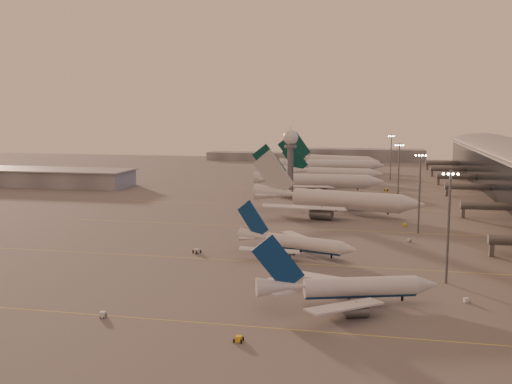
# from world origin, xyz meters

# --- Properties ---
(ground) EXTENTS (700.00, 700.00, 0.00)m
(ground) POSITION_xyz_m (0.00, 0.00, 0.00)
(ground) COLOR #5E5C5B
(ground) RESTS_ON ground
(taxiway_markings) EXTENTS (180.00, 185.25, 0.02)m
(taxiway_markings) POSITION_xyz_m (30.00, 56.00, 0.01)
(taxiway_markings) COLOR gold
(taxiway_markings) RESTS_ON ground
(hangar) EXTENTS (82.00, 27.00, 8.50)m
(hangar) POSITION_xyz_m (-120.00, 140.00, 4.32)
(hangar) COLOR slate
(hangar) RESTS_ON ground
(radar_tower) EXTENTS (6.40, 6.40, 31.10)m
(radar_tower) POSITION_xyz_m (5.00, 120.00, 20.95)
(radar_tower) COLOR #56595E
(radar_tower) RESTS_ON ground
(mast_a) EXTENTS (3.60, 0.56, 25.00)m
(mast_a) POSITION_xyz_m (58.00, 0.00, 13.74)
(mast_a) COLOR #56595E
(mast_a) RESTS_ON ground
(mast_b) EXTENTS (3.60, 0.56, 25.00)m
(mast_b) POSITION_xyz_m (55.00, 55.00, 13.74)
(mast_b) COLOR #56595E
(mast_b) RESTS_ON ground
(mast_c) EXTENTS (3.60, 0.56, 25.00)m
(mast_c) POSITION_xyz_m (50.00, 110.00, 13.74)
(mast_c) COLOR #56595E
(mast_c) RESTS_ON ground
(mast_d) EXTENTS (3.60, 0.56, 25.00)m
(mast_d) POSITION_xyz_m (48.00, 200.00, 13.74)
(mast_d) COLOR #56595E
(mast_d) RESTS_ON ground
(distant_horizon) EXTENTS (165.00, 37.50, 9.00)m
(distant_horizon) POSITION_xyz_m (2.62, 325.14, 3.89)
(distant_horizon) COLOR slate
(distant_horizon) RESTS_ON ground
(narrowbody_near) EXTENTS (35.65, 28.00, 14.38)m
(narrowbody_near) POSITION_xyz_m (37.72, -19.66, 2.91)
(narrowbody_near) COLOR silver
(narrowbody_near) RESTS_ON ground
(narrowbody_mid) EXTENTS (33.50, 26.28, 13.60)m
(narrowbody_mid) POSITION_xyz_m (21.85, 18.62, 2.75)
(narrowbody_mid) COLOR silver
(narrowbody_mid) RESTS_ON ground
(widebody_white) EXTENTS (64.44, 51.01, 23.13)m
(widebody_white) POSITION_xyz_m (27.20, 84.31, 4.01)
(widebody_white) COLOR silver
(widebody_white) RESTS_ON ground
(greentail_a) EXTENTS (61.50, 49.66, 22.34)m
(greentail_a) POSITION_xyz_m (14.56, 143.98, 3.95)
(greentail_a) COLOR silver
(greentail_a) RESTS_ON ground
(greentail_b) EXTENTS (54.45, 43.84, 19.78)m
(greentail_b) POSITION_xyz_m (17.55, 187.16, 3.49)
(greentail_b) COLOR silver
(greentail_b) RESTS_ON ground
(greentail_c) EXTENTS (63.52, 51.13, 23.07)m
(greentail_c) POSITION_xyz_m (13.79, 225.88, 4.08)
(greentail_c) COLOR silver
(greentail_c) RESTS_ON ground
(greentail_d) EXTENTS (63.16, 50.24, 23.68)m
(greentail_d) POSITION_xyz_m (11.76, 259.05, 4.18)
(greentail_d) COLOR silver
(greentail_d) RESTS_ON ground
(gsv_truck_a) EXTENTS (5.68, 2.73, 2.20)m
(gsv_truck_a) POSITION_xyz_m (-5.25, -36.06, 1.12)
(gsv_truck_a) COLOR silver
(gsv_truck_a) RESTS_ON ground
(gsv_tug_near) EXTENTS (2.16, 3.44, 0.96)m
(gsv_tug_near) POSITION_xyz_m (21.41, -42.37, 0.49)
(gsv_tug_near) COLOR yellow
(gsv_tug_near) RESTS_ON ground
(gsv_catering_a) EXTENTS (4.74, 3.26, 3.57)m
(gsv_catering_a) POSITION_xyz_m (60.73, -13.10, 1.78)
(gsv_catering_a) COLOR silver
(gsv_catering_a) RESTS_ON ground
(gsv_tug_mid) EXTENTS (4.53, 4.01, 1.11)m
(gsv_tug_mid) POSITION_xyz_m (-3.99, 15.33, 0.57)
(gsv_tug_mid) COLOR silver
(gsv_tug_mid) RESTS_ON ground
(gsv_truck_b) EXTENTS (4.96, 3.48, 1.89)m
(gsv_truck_b) POSITION_xyz_m (52.07, 41.11, 0.97)
(gsv_truck_b) COLOR silver
(gsv_truck_b) RESTS_ON ground
(gsv_truck_c) EXTENTS (5.63, 2.95, 2.16)m
(gsv_truck_c) POSITION_xyz_m (2.97, 57.70, 1.10)
(gsv_truck_c) COLOR yellow
(gsv_truck_c) RESTS_ON ground
(gsv_catering_b) EXTENTS (5.05, 3.45, 3.80)m
(gsv_catering_b) POSITION_xyz_m (51.52, 65.09, 1.90)
(gsv_catering_b) COLOR yellow
(gsv_catering_b) RESTS_ON ground
(gsv_tug_far) EXTENTS (3.62, 4.03, 0.99)m
(gsv_tug_far) POSITION_xyz_m (9.66, 96.46, 0.51)
(gsv_tug_far) COLOR silver
(gsv_tug_far) RESTS_ON ground
(gsv_truck_d) EXTENTS (3.32, 5.01, 1.91)m
(gsv_truck_d) POSITION_xyz_m (-10.16, 115.76, 0.97)
(gsv_truck_d) COLOR silver
(gsv_truck_d) RESTS_ON ground
(gsv_tug_hangar) EXTENTS (3.88, 2.80, 1.00)m
(gsv_tug_hangar) POSITION_xyz_m (45.67, 154.37, 0.52)
(gsv_tug_hangar) COLOR yellow
(gsv_tug_hangar) RESTS_ON ground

